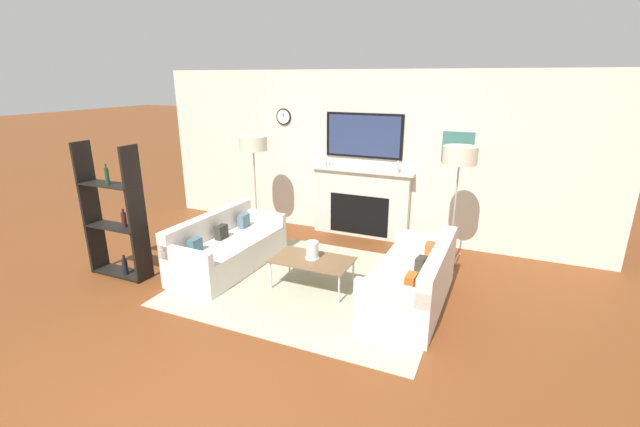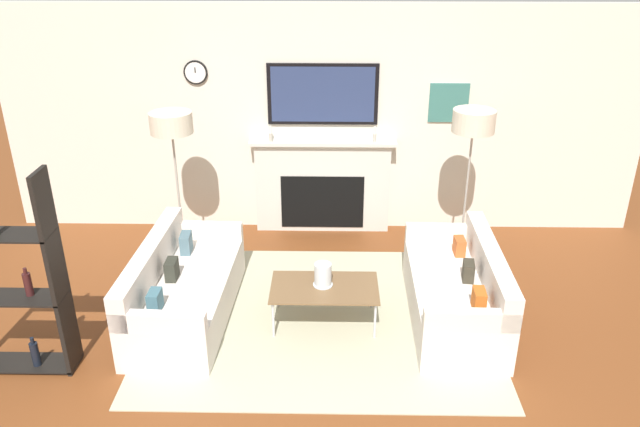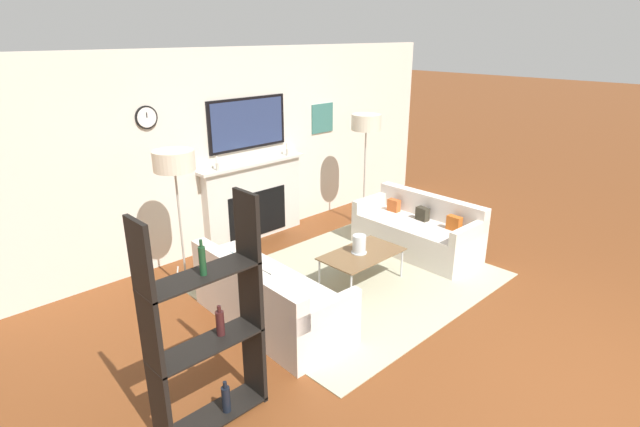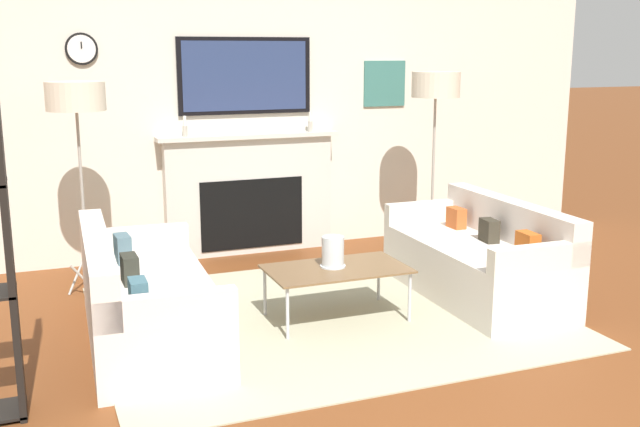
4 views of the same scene
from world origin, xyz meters
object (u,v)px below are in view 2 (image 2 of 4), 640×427
object	(u,v)px
couch_left	(182,291)
hurricane_candle	(323,276)
floor_lamp_left	(171,125)
shelf_unit	(9,282)
couch_right	(457,294)
coffee_table	(324,289)
floor_lamp_right	(474,123)

from	to	relation	value
couch_left	hurricane_candle	distance (m)	1.37
hurricane_candle	couch_left	bearing A→B (deg)	177.91
floor_lamp_left	shelf_unit	distance (m)	2.32
couch_right	shelf_unit	distance (m)	3.93
couch_left	floor_lamp_left	size ratio (longest dim) A/B	1.08
shelf_unit	coffee_table	bearing A→B (deg)	15.35
coffee_table	shelf_unit	world-z (taller)	shelf_unit
couch_left	floor_lamp_right	bearing A→B (deg)	22.89
floor_lamp_left	couch_left	bearing A→B (deg)	-77.77
couch_left	floor_lamp_right	world-z (taller)	floor_lamp_right
floor_lamp_left	floor_lamp_right	world-z (taller)	floor_lamp_right
coffee_table	floor_lamp_left	size ratio (longest dim) A/B	0.59
couch_left	shelf_unit	world-z (taller)	shelf_unit
couch_right	shelf_unit	bearing A→B (deg)	-168.45
coffee_table	hurricane_candle	size ratio (longest dim) A/B	4.49
couch_left	floor_lamp_left	bearing A→B (deg)	102.23
hurricane_candle	floor_lamp_left	bearing A→B (deg)	141.75
hurricane_candle	shelf_unit	distance (m)	2.66
couch_right	coffee_table	world-z (taller)	couch_right
couch_right	shelf_unit	size ratio (longest dim) A/B	0.95
coffee_table	hurricane_candle	distance (m)	0.13
floor_lamp_right	shelf_unit	bearing A→B (deg)	-153.83
couch_right	hurricane_candle	world-z (taller)	couch_right
floor_lamp_right	couch_left	bearing A→B (deg)	-157.11
hurricane_candle	floor_lamp_right	size ratio (longest dim) A/B	0.13
couch_right	floor_lamp_left	bearing A→B (deg)	157.03
coffee_table	floor_lamp_right	size ratio (longest dim) A/B	0.58
floor_lamp_right	coffee_table	bearing A→B (deg)	-139.55
couch_right	coffee_table	bearing A→B (deg)	-176.39
floor_lamp_left	hurricane_candle	bearing A→B (deg)	-38.25
couch_left	floor_lamp_left	distance (m)	1.79
hurricane_candle	shelf_unit	xyz separation A→B (m)	(-2.53, -0.73, 0.34)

